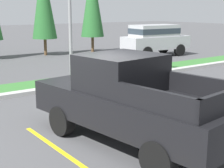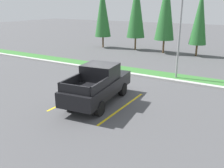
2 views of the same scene
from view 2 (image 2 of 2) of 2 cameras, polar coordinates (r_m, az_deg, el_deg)
ground_plane at (r=14.84m, az=-2.55°, el=-2.68°), size 120.00×120.00×0.00m
parking_line_near at (r=14.78m, az=-8.17°, el=-2.93°), size 0.12×4.80×0.01m
parking_line_far at (r=13.17m, az=2.47°, el=-5.43°), size 0.12×4.80×0.01m
curb_strip at (r=18.98m, az=5.75°, el=2.11°), size 56.00×0.40×0.15m
grass_median at (r=19.96m, az=7.10°, el=2.72°), size 56.00×1.80×0.06m
pickup_truck_main at (r=13.60m, az=-3.15°, el=-0.00°), size 2.51×5.41×2.10m
street_light at (r=18.05m, az=15.41°, el=14.18°), size 0.24×1.49×7.35m
cypress_tree_leftmost at (r=31.29m, az=-2.17°, el=16.52°), size 1.97×1.97×7.56m
cypress_tree_left_inner at (r=29.72m, az=5.62°, el=17.00°), size 2.11×2.11×8.11m
cypress_tree_center at (r=28.02m, az=12.30°, el=16.75°), size 2.13×2.13×8.20m
cypress_tree_right_inner at (r=27.32m, az=19.59°, el=14.32°), size 1.75×1.75×6.74m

